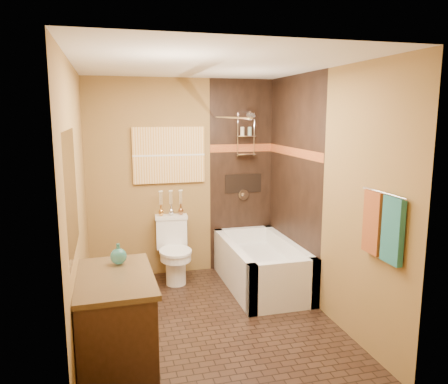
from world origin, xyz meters
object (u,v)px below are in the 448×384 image
object	(u,v)px
bathtub	(261,269)
vanity	(116,327)
sunset_painting	(169,155)
toilet	(174,249)

from	to	relation	value
bathtub	vanity	xyz separation A→B (m)	(-1.72, -1.44, 0.20)
sunset_painting	bathtub	xyz separation A→B (m)	(0.98, -0.73, -1.33)
bathtub	vanity	world-z (taller)	vanity
sunset_painting	vanity	size ratio (longest dim) A/B	0.93
vanity	toilet	bearing A→B (deg)	67.26
toilet	sunset_painting	bearing A→B (deg)	95.34
sunset_painting	bathtub	world-z (taller)	sunset_painting
sunset_painting	bathtub	size ratio (longest dim) A/B	0.60
sunset_painting	vanity	world-z (taller)	sunset_painting
toilet	vanity	world-z (taller)	vanity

